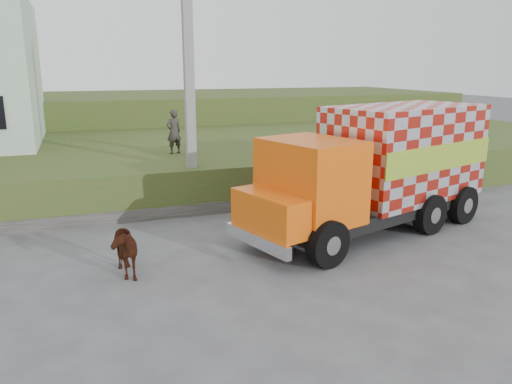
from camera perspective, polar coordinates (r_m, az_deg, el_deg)
name	(u,v)px	position (r m, az deg, el deg)	size (l,w,h in m)	color
ground	(270,254)	(13.04, 1.63, -7.11)	(120.00, 120.00, 0.00)	#474749
embankment	(188,160)	(22.13, -7.77, 3.66)	(40.00, 12.00, 1.50)	#2A531B
embankment_far	(149,117)	(33.76, -12.12, 8.35)	(40.00, 12.00, 3.00)	#2A531B
retaining_strip	(165,211)	(16.34, -10.32, -2.17)	(16.00, 0.50, 0.40)	#595651
utility_pole	(189,88)	(16.29, -7.63, 11.74)	(1.20, 0.30, 8.00)	gray
cargo_truck	(379,168)	(15.00, 13.91, 2.71)	(8.48, 4.85, 3.61)	black
cow	(120,248)	(12.00, -15.26, -6.16)	(0.72, 1.57, 1.33)	#33140C
pedestrian	(174,132)	(19.21, -9.37, 6.81)	(0.61, 0.40, 1.67)	#322F2D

